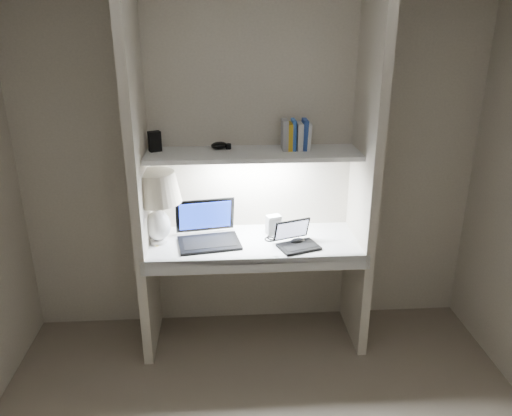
{
  "coord_description": "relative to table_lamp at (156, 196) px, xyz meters",
  "views": [
    {
      "loc": [
        -0.2,
        -1.85,
        2.19
      ],
      "look_at": [
        0.0,
        1.05,
        1.07
      ],
      "focal_mm": 35.0,
      "sensor_mm": 36.0,
      "label": 1
    }
  ],
  "objects": [
    {
      "name": "laptop_main",
      "position": [
        0.33,
        0.01,
        -0.27
      ],
      "size": [
        0.45,
        0.41,
        0.27
      ],
      "rotation": [
        0.0,
        0.0,
        0.16
      ],
      "color": "black",
      "rests_on": "desk"
    },
    {
      "name": "cable_coil",
      "position": [
        0.78,
        0.01,
        -0.33
      ],
      "size": [
        0.1,
        0.1,
        0.01
      ],
      "primitive_type": "torus",
      "rotation": [
        0.0,
        0.0,
        0.09
      ],
      "color": "black",
      "rests_on": "desk"
    },
    {
      "name": "back_wall",
      "position": [
        0.64,
        0.26,
        0.15
      ],
      "size": [
        3.2,
        0.01,
        2.5
      ],
      "primitive_type": "cube",
      "color": "beige",
      "rests_on": "floor"
    },
    {
      "name": "shelf_gadget",
      "position": [
        0.42,
        0.16,
        0.29
      ],
      "size": [
        0.13,
        0.11,
        0.05
      ],
      "primitive_type": "ellipsoid",
      "rotation": [
        0.0,
        0.0,
        0.34
      ],
      "color": "black",
      "rests_on": "shelf"
    },
    {
      "name": "mouse",
      "position": [
        0.93,
        -0.09,
        -0.31
      ],
      "size": [
        0.12,
        0.1,
        0.04
      ],
      "primitive_type": "ellipsoid",
      "rotation": [
        0.0,
        0.0,
        0.32
      ],
      "color": "black",
      "rests_on": "desk"
    },
    {
      "name": "sticky_note",
      "position": [
        -0.0,
        -0.02,
        -0.33
      ],
      "size": [
        0.1,
        0.1,
        0.0
      ],
      "primitive_type": "cube",
      "rotation": [
        0.0,
        0.0,
        0.56
      ],
      "color": "yellow",
      "rests_on": "desk"
    },
    {
      "name": "alcove_panel_right",
      "position": [
        1.37,
        -0.02,
        0.15
      ],
      "size": [
        0.06,
        0.55,
        2.5
      ],
      "primitive_type": "cube",
      "color": "beige",
      "rests_on": "floor"
    },
    {
      "name": "laptop_netbook",
      "position": [
        0.91,
        -0.12,
        -0.29
      ],
      "size": [
        0.31,
        0.29,
        0.16
      ],
      "rotation": [
        0.0,
        0.0,
        0.33
      ],
      "color": "black",
      "rests_on": "desk"
    },
    {
      "name": "table_lamp",
      "position": [
        0.0,
        0.0,
        0.0
      ],
      "size": [
        0.34,
        0.34,
        0.49
      ],
      "color": "white",
      "rests_on": "desk"
    },
    {
      "name": "strip_light",
      "position": [
        0.64,
        0.08,
        0.23
      ],
      "size": [
        0.6,
        0.04,
        0.02
      ],
      "primitive_type": "cube",
      "color": "white",
      "rests_on": "shelf"
    },
    {
      "name": "speaker",
      "position": [
        0.78,
        0.09,
        -0.27
      ],
      "size": [
        0.11,
        0.1,
        0.14
      ],
      "primitive_type": "cube",
      "rotation": [
        0.0,
        0.0,
        0.34
      ],
      "color": "silver",
      "rests_on": "desk"
    },
    {
      "name": "desk_apron",
      "position": [
        0.64,
        -0.28,
        -0.38
      ],
      "size": [
        1.46,
        0.03,
        0.1
      ],
      "primitive_type": "cube",
      "color": "silver",
      "rests_on": "desk"
    },
    {
      "name": "shelf_box",
      "position": [
        -0.0,
        0.14,
        0.33
      ],
      "size": [
        0.09,
        0.08,
        0.13
      ],
      "primitive_type": "cube",
      "rotation": [
        0.0,
        0.0,
        0.42
      ],
      "color": "black",
      "rests_on": "shelf"
    },
    {
      "name": "desk",
      "position": [
        0.64,
        -0.02,
        -0.35
      ],
      "size": [
        1.4,
        0.55,
        0.04
      ],
      "primitive_type": "cube",
      "color": "white",
      "rests_on": "alcove_panel_left"
    },
    {
      "name": "book_row",
      "position": [
        0.93,
        0.13,
        0.36
      ],
      "size": [
        0.19,
        0.13,
        0.2
      ],
      "color": "white",
      "rests_on": "shelf"
    },
    {
      "name": "alcove_panel_left",
      "position": [
        -0.09,
        -0.02,
        0.15
      ],
      "size": [
        0.06,
        0.55,
        2.5
      ],
      "primitive_type": "cube",
      "color": "beige",
      "rests_on": "floor"
    },
    {
      "name": "shelf",
      "position": [
        0.64,
        0.08,
        0.25
      ],
      "size": [
        1.4,
        0.36,
        0.03
      ],
      "primitive_type": "cube",
      "color": "silver",
      "rests_on": "back_wall"
    }
  ]
}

